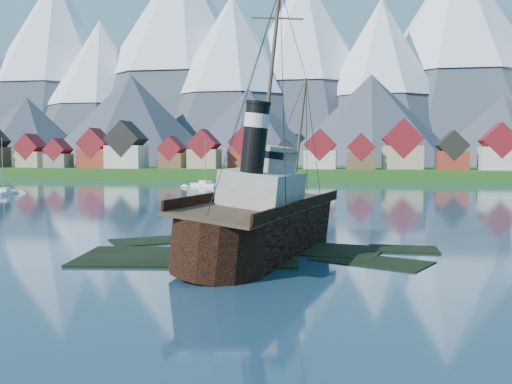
# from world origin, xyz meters

# --- Properties ---
(ground) EXTENTS (1400.00, 1400.00, 0.00)m
(ground) POSITION_xyz_m (0.00, 0.00, 0.00)
(ground) COLOR #1A374B
(ground) RESTS_ON ground
(shoal) EXTENTS (31.71, 21.24, 1.14)m
(shoal) POSITION_xyz_m (1.78, 2.15, -0.35)
(shoal) COLOR black
(shoal) RESTS_ON ground
(shore_bank) EXTENTS (600.00, 80.00, 3.20)m
(shore_bank) POSITION_xyz_m (0.00, 170.00, 0.00)
(shore_bank) COLOR #204F16
(shore_bank) RESTS_ON ground
(seawall) EXTENTS (600.00, 2.50, 2.00)m
(seawall) POSITION_xyz_m (0.00, 132.00, 0.00)
(seawall) COLOR #3F3D38
(seawall) RESTS_ON ground
(town) EXTENTS (250.96, 16.69, 17.30)m
(town) POSITION_xyz_m (-33.12, 152.18, 8.99)
(town) COLOR maroon
(town) RESTS_ON ground
(mountains) EXTENTS (965.00, 340.00, 205.00)m
(mountains) POSITION_xyz_m (-0.79, 481.26, 89.34)
(mountains) COLOR #2D333D
(mountains) RESTS_ON ground
(tugboat_wreck) EXTENTS (6.79, 29.26, 23.19)m
(tugboat_wreck) POSITION_xyz_m (2.72, 2.74, 2.92)
(tugboat_wreck) COLOR black
(tugboat_wreck) RESTS_ON ground
(sailboat_a) EXTENTS (4.85, 10.29, 12.19)m
(sailboat_a) POSITION_xyz_m (-61.44, 59.53, 0.27)
(sailboat_a) COLOR white
(sailboat_a) RESTS_ON ground
(sailboat_c) EXTENTS (9.50, 8.36, 13.09)m
(sailboat_c) POSITION_xyz_m (-27.26, 93.24, 0.29)
(sailboat_c) COLOR white
(sailboat_c) RESTS_ON ground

